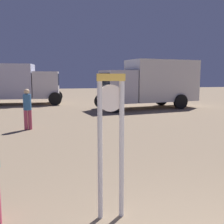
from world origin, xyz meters
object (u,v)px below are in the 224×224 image
Objects in this scene: standing_clock at (111,133)px; box_truck_near at (152,82)px; person_distant at (27,107)px; box_truck_far at (7,82)px.

box_truck_near reaches higher than standing_clock.
box_truck_far is at bearing 104.06° from person_distant.
person_distant is at bearing 105.50° from standing_clock.
standing_clock is 13.19m from box_truck_near.
box_truck_far is (-9.37, 4.10, -0.05)m from box_truck_near.
box_truck_far is at bearing 104.66° from standing_clock.
person_distant is 8.86m from box_truck_near.
person_distant is at bearing -75.94° from box_truck_far.
person_distant is at bearing -142.31° from box_truck_near.
box_truck_far is at bearing 156.38° from box_truck_near.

